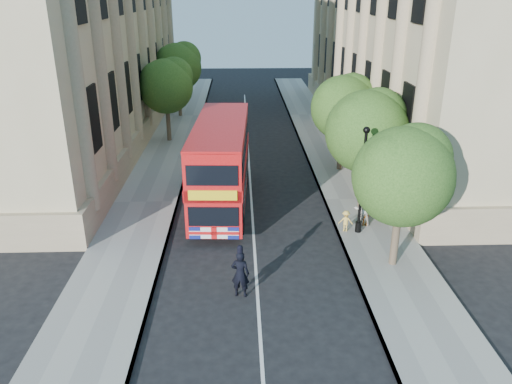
{
  "coord_description": "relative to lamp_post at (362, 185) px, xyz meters",
  "views": [
    {
      "loc": [
        -0.61,
        -15.2,
        10.9
      ],
      "look_at": [
        0.11,
        5.84,
        2.3
      ],
      "focal_mm": 35.0,
      "sensor_mm": 36.0,
      "label": 1
    }
  ],
  "objects": [
    {
      "name": "box_van",
      "position": [
        -6.92,
        5.74,
        -1.22
      ],
      "size": [
        1.95,
        4.65,
        2.64
      ],
      "rotation": [
        0.0,
        0.0,
        0.01
      ],
      "color": "black",
      "rests_on": "ground"
    },
    {
      "name": "tree_left_far",
      "position": [
        -10.96,
        16.03,
        1.93
      ],
      "size": [
        4.0,
        4.0,
        6.3
      ],
      "color": "#473828",
      "rests_on": "ground"
    },
    {
      "name": "tree_right_near",
      "position": [
        0.84,
        -2.97,
        1.74
      ],
      "size": [
        4.0,
        4.0,
        6.08
      ],
      "color": "#473828",
      "rests_on": "ground"
    },
    {
      "name": "ground",
      "position": [
        -5.0,
        -6.0,
        -2.51
      ],
      "size": [
        120.0,
        120.0,
        0.0
      ],
      "primitive_type": "plane",
      "color": "black",
      "rests_on": "ground"
    },
    {
      "name": "pavement_left",
      "position": [
        -10.75,
        4.0,
        -2.45
      ],
      "size": [
        3.5,
        80.0,
        0.12
      ],
      "primitive_type": "cube",
      "color": "gray",
      "rests_on": "ground"
    },
    {
      "name": "child_a",
      "position": [
        0.49,
        0.64,
        -1.81
      ],
      "size": [
        0.69,
        0.3,
        1.17
      ],
      "primitive_type": "imported",
      "rotation": [
        0.0,
        0.0,
        3.16
      ],
      "color": "orange",
      "rests_on": "pavement_right"
    },
    {
      "name": "woman_pedestrian",
      "position": [
        0.3,
        0.7,
        -1.5
      ],
      "size": [
        1.0,
        0.86,
        1.79
      ],
      "primitive_type": "imported",
      "rotation": [
        0.0,
        0.0,
        3.38
      ],
      "color": "beige",
      "rests_on": "pavement_right"
    },
    {
      "name": "tree_right_far",
      "position": [
        0.84,
        9.03,
        1.8
      ],
      "size": [
        4.0,
        4.0,
        6.15
      ],
      "color": "#473828",
      "rests_on": "ground"
    },
    {
      "name": "pavement_right",
      "position": [
        0.75,
        4.0,
        -2.45
      ],
      "size": [
        3.5,
        80.0,
        0.12
      ],
      "primitive_type": "cube",
      "color": "gray",
      "rests_on": "ground"
    },
    {
      "name": "tree_left_back",
      "position": [
        -10.96,
        24.03,
        2.2
      ],
      "size": [
        4.2,
        4.2,
        6.65
      ],
      "color": "#473828",
      "rests_on": "ground"
    },
    {
      "name": "double_decker_bus",
      "position": [
        -6.59,
        3.64,
        -0.04
      ],
      "size": [
        3.02,
        9.8,
        4.47
      ],
      "rotation": [
        0.0,
        0.0,
        -0.05
      ],
      "color": "red",
      "rests_on": "ground"
    },
    {
      "name": "building_left",
      "position": [
        -18.8,
        18.0,
        6.49
      ],
      "size": [
        12.0,
        38.0,
        18.0
      ],
      "primitive_type": "cube",
      "color": "tan",
      "rests_on": "ground"
    },
    {
      "name": "building_right",
      "position": [
        8.8,
        18.0,
        6.49
      ],
      "size": [
        12.0,
        38.0,
        18.0
      ],
      "primitive_type": "cube",
      "color": "tan",
      "rests_on": "ground"
    },
    {
      "name": "lamp_post",
      "position": [
        0.0,
        0.0,
        0.0
      ],
      "size": [
        0.32,
        0.32,
        5.16
      ],
      "color": "black",
      "rests_on": "pavement_right"
    },
    {
      "name": "police_constable",
      "position": [
        -5.65,
        -5.0,
        -1.56
      ],
      "size": [
        0.77,
        0.58,
        1.91
      ],
      "primitive_type": "imported",
      "rotation": [
        0.0,
        0.0,
        2.95
      ],
      "color": "black",
      "rests_on": "ground"
    },
    {
      "name": "child_b",
      "position": [
        -0.6,
        0.11,
        -1.87
      ],
      "size": [
        0.72,
        0.48,
        1.05
      ],
      "primitive_type": "imported",
      "rotation": [
        0.0,
        0.0,
        3.0
      ],
      "color": "#E1B84C",
      "rests_on": "pavement_right"
    },
    {
      "name": "tree_right_mid",
      "position": [
        0.84,
        3.03,
        1.93
      ],
      "size": [
        4.2,
        4.2,
        6.37
      ],
      "color": "#473828",
      "rests_on": "ground"
    }
  ]
}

